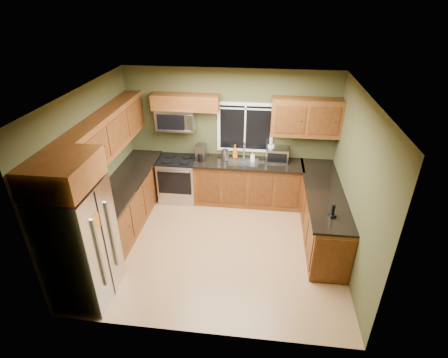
% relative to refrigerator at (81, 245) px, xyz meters
% --- Properties ---
extents(floor, '(4.20, 4.20, 0.00)m').
position_rel_refrigerator_xyz_m(floor, '(1.74, 1.30, -0.90)').
color(floor, '#9A6D43').
rests_on(floor, ground).
extents(ceiling, '(4.20, 4.20, 0.00)m').
position_rel_refrigerator_xyz_m(ceiling, '(1.74, 1.30, 1.80)').
color(ceiling, white).
rests_on(ceiling, back_wall).
extents(back_wall, '(4.20, 0.00, 4.20)m').
position_rel_refrigerator_xyz_m(back_wall, '(1.74, 3.10, 0.45)').
color(back_wall, '#444324').
rests_on(back_wall, ground).
extents(front_wall, '(4.20, 0.00, 4.20)m').
position_rel_refrigerator_xyz_m(front_wall, '(1.74, -0.50, 0.45)').
color(front_wall, '#444324').
rests_on(front_wall, ground).
extents(left_wall, '(0.00, 3.60, 3.60)m').
position_rel_refrigerator_xyz_m(left_wall, '(-0.36, 1.30, 0.45)').
color(left_wall, '#444324').
rests_on(left_wall, ground).
extents(right_wall, '(0.00, 3.60, 3.60)m').
position_rel_refrigerator_xyz_m(right_wall, '(3.84, 1.30, 0.45)').
color(right_wall, '#444324').
rests_on(right_wall, ground).
extents(window, '(1.12, 0.03, 1.02)m').
position_rel_refrigerator_xyz_m(window, '(2.04, 3.08, 0.65)').
color(window, white).
rests_on(window, back_wall).
extents(base_cabinets_left, '(0.60, 2.65, 0.90)m').
position_rel_refrigerator_xyz_m(base_cabinets_left, '(-0.06, 1.78, -0.45)').
color(base_cabinets_left, brown).
rests_on(base_cabinets_left, ground).
extents(countertop_left, '(0.65, 2.65, 0.04)m').
position_rel_refrigerator_xyz_m(countertop_left, '(-0.04, 1.78, 0.02)').
color(countertop_left, black).
rests_on(countertop_left, base_cabinets_left).
extents(base_cabinets_back, '(2.17, 0.60, 0.90)m').
position_rel_refrigerator_xyz_m(base_cabinets_back, '(2.15, 2.80, -0.45)').
color(base_cabinets_back, brown).
rests_on(base_cabinets_back, ground).
extents(countertop_back, '(2.17, 0.65, 0.04)m').
position_rel_refrigerator_xyz_m(countertop_back, '(2.15, 2.78, 0.02)').
color(countertop_back, black).
rests_on(countertop_back, base_cabinets_back).
extents(base_cabinets_peninsula, '(0.60, 2.52, 0.90)m').
position_rel_refrigerator_xyz_m(base_cabinets_peninsula, '(3.54, 1.84, -0.45)').
color(base_cabinets_peninsula, brown).
rests_on(base_cabinets_peninsula, ground).
extents(countertop_peninsula, '(0.65, 2.50, 0.04)m').
position_rel_refrigerator_xyz_m(countertop_peninsula, '(3.51, 1.85, 0.02)').
color(countertop_peninsula, black).
rests_on(countertop_peninsula, base_cabinets_peninsula).
extents(upper_cabinets_left, '(0.33, 2.65, 0.72)m').
position_rel_refrigerator_xyz_m(upper_cabinets_left, '(-0.20, 1.78, 0.96)').
color(upper_cabinets_left, brown).
rests_on(upper_cabinets_left, left_wall).
extents(upper_cabinets_back_left, '(1.30, 0.33, 0.30)m').
position_rel_refrigerator_xyz_m(upper_cabinets_back_left, '(0.89, 2.94, 1.17)').
color(upper_cabinets_back_left, brown).
rests_on(upper_cabinets_back_left, back_wall).
extents(upper_cabinets_back_right, '(1.30, 0.33, 0.72)m').
position_rel_refrigerator_xyz_m(upper_cabinets_back_right, '(3.19, 2.94, 0.96)').
color(upper_cabinets_back_right, brown).
rests_on(upper_cabinets_back_right, back_wall).
extents(upper_cabinet_over_fridge, '(0.72, 0.90, 0.38)m').
position_rel_refrigerator_xyz_m(upper_cabinet_over_fridge, '(-0.00, 0.00, 1.13)').
color(upper_cabinet_over_fridge, brown).
rests_on(upper_cabinet_over_fridge, left_wall).
extents(refrigerator, '(0.74, 0.90, 1.80)m').
position_rel_refrigerator_xyz_m(refrigerator, '(0.00, 0.00, 0.00)').
color(refrigerator, '#B7B7BC').
rests_on(refrigerator, ground).
extents(range, '(0.76, 0.69, 0.94)m').
position_rel_refrigerator_xyz_m(range, '(0.69, 2.77, -0.43)').
color(range, '#B7B7BC').
rests_on(range, ground).
extents(microwave, '(0.76, 0.41, 0.42)m').
position_rel_refrigerator_xyz_m(microwave, '(0.69, 2.91, 0.83)').
color(microwave, '#B7B7BC').
rests_on(microwave, back_wall).
extents(sink, '(0.60, 0.42, 0.36)m').
position_rel_refrigerator_xyz_m(sink, '(2.04, 2.79, 0.05)').
color(sink, slate).
rests_on(sink, countertop_back).
extents(toaster_oven, '(0.45, 0.35, 0.28)m').
position_rel_refrigerator_xyz_m(toaster_oven, '(2.70, 2.92, 0.18)').
color(toaster_oven, '#B7B7BC').
rests_on(toaster_oven, countertop_back).
extents(coffee_maker, '(0.21, 0.27, 0.32)m').
position_rel_refrigerator_xyz_m(coffee_maker, '(1.18, 2.79, 0.19)').
color(coffee_maker, slate).
rests_on(coffee_maker, countertop_back).
extents(kettle, '(0.20, 0.20, 0.28)m').
position_rel_refrigerator_xyz_m(kettle, '(1.67, 2.80, 0.17)').
color(kettle, '#B7B7BC').
rests_on(kettle, countertop_back).
extents(paper_towel_roll, '(0.16, 0.16, 0.34)m').
position_rel_refrigerator_xyz_m(paper_towel_roll, '(2.58, 2.98, 0.19)').
color(paper_towel_roll, white).
rests_on(paper_towel_roll, countertop_back).
extents(soap_bottle_a, '(0.14, 0.14, 0.28)m').
position_rel_refrigerator_xyz_m(soap_bottle_a, '(1.86, 2.95, 0.18)').
color(soap_bottle_a, '#C06912').
rests_on(soap_bottle_a, countertop_back).
extents(soap_bottle_b, '(0.09, 0.09, 0.17)m').
position_rel_refrigerator_xyz_m(soap_bottle_b, '(2.22, 2.85, 0.13)').
color(soap_bottle_b, white).
rests_on(soap_bottle_b, countertop_back).
extents(cordless_phone, '(0.12, 0.12, 0.21)m').
position_rel_refrigerator_xyz_m(cordless_phone, '(3.52, 1.04, 0.10)').
color(cordless_phone, black).
rests_on(cordless_phone, countertop_peninsula).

